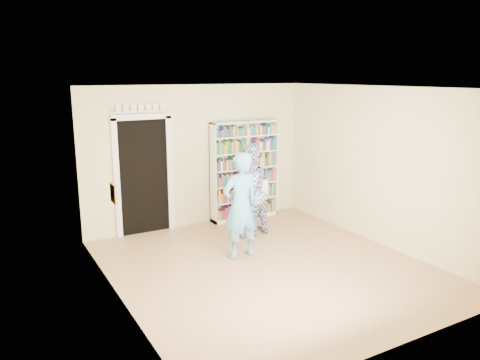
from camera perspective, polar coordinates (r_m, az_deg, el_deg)
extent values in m
plane|color=#A97652|center=(7.30, 3.41, -10.52)|extent=(5.00, 5.00, 0.00)
plane|color=white|center=(6.71, 3.71, 11.16)|extent=(5.00, 5.00, 0.00)
plane|color=beige|center=(9.04, -5.12, 2.95)|extent=(4.50, 0.00, 4.50)
plane|color=beige|center=(5.99, -14.81, -2.51)|extent=(0.00, 5.00, 5.00)
plane|color=beige|center=(8.31, 16.69, 1.58)|extent=(0.00, 5.00, 5.00)
cube|color=white|center=(9.39, 0.58, 1.14)|extent=(1.44, 0.27, 1.98)
cube|color=white|center=(9.39, 0.58, 1.14)|extent=(0.02, 0.27, 1.98)
cube|color=black|center=(8.70, -11.65, 0.32)|extent=(0.90, 0.03, 2.10)
cube|color=silver|center=(8.55, -14.80, -0.06)|extent=(0.10, 0.06, 2.20)
cube|color=silver|center=(8.84, -8.54, 0.65)|extent=(0.10, 0.06, 2.20)
cube|color=silver|center=(8.52, -11.95, 7.55)|extent=(1.10, 0.06, 0.10)
cube|color=silver|center=(8.50, -11.96, 8.21)|extent=(1.10, 0.08, 0.02)
cube|color=brown|center=(6.17, -15.14, -1.61)|extent=(0.03, 0.25, 0.25)
imported|color=#5999C7|center=(7.38, 0.07, -3.17)|extent=(0.64, 0.44, 1.72)
imported|color=#2E458D|center=(8.40, 1.16, -1.36)|extent=(0.98, 0.88, 1.67)
cube|color=white|center=(8.31, 2.83, -0.91)|extent=(0.19, 0.02, 0.27)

